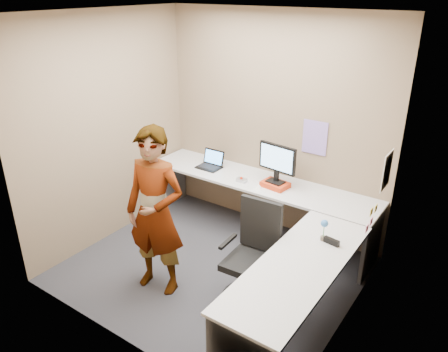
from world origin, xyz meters
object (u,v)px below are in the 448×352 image
Objects in this scene: office_chair at (253,263)px; desk at (265,220)px; monitor at (277,160)px; person at (155,212)px.

desk is at bearing 105.03° from office_chair.
person reaches higher than monitor.
office_chair reaches higher than desk.
person is (-0.90, -0.37, 0.45)m from office_chair.
person is at bearing -102.98° from monitor.
monitor is 1.59m from person.
office_chair is (0.18, -0.55, -0.16)m from desk.
monitor is at bearing 104.76° from office_chair.
monitor is 0.47× the size of office_chair.
office_chair is at bearing -71.56° from desk.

